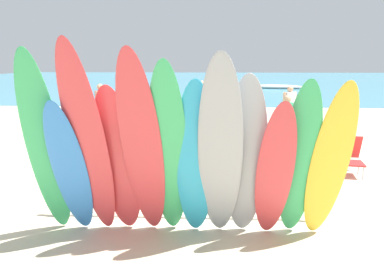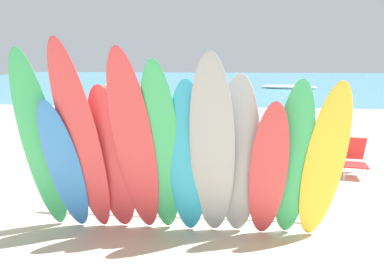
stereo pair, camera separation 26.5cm
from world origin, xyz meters
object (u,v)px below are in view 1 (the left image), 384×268
object	(u,v)px
surfboard_red_3	(119,164)
beachgoer_by_water	(286,119)
surfboard_yellow_11	(329,166)
surfboard_green_5	(169,156)
surfboard_green_10	(299,164)
beachgoer_strolling	(289,105)
beachgoer_near_rack	(101,104)
surfboard_blue_1	(70,171)
beachgoer_photographing	(138,109)
surfboard_rack	(187,181)
surfboard_grey_7	(220,155)
surfboard_red_2	(89,147)
beach_chair_red	(350,155)
beachgoer_midbeach	(202,99)
surfboard_grey_8	(245,161)
surfboard_red_9	(275,174)
distant_boat	(277,87)
surfboard_red_4	(143,152)
surfboard_green_0	(45,149)
surfboard_teal_6	(196,164)

from	to	relation	value
surfboard_red_3	beachgoer_by_water	bearing A→B (deg)	60.01
surfboard_yellow_11	surfboard_green_5	bearing A→B (deg)	178.80
surfboard_red_3	surfboard_green_10	xyz separation A→B (m)	(2.36, -0.03, 0.04)
surfboard_red_3	surfboard_yellow_11	xyz separation A→B (m)	(2.73, -0.06, 0.03)
beachgoer_strolling	beachgoer_near_rack	xyz separation A→B (m)	(-6.37, -0.56, 0.05)
beachgoer_by_water	beachgoer_strolling	size ratio (longest dim) A/B	0.99
surfboard_blue_1	beachgoer_photographing	size ratio (longest dim) A/B	1.36
surfboard_rack	surfboard_grey_7	size ratio (longest dim) A/B	1.48
surfboard_red_2	beach_chair_red	size ratio (longest dim) A/B	3.48
beachgoer_strolling	beachgoer_midbeach	size ratio (longest dim) A/B	0.94
surfboard_grey_8	surfboard_green_10	distance (m)	0.69
surfboard_grey_8	surfboard_red_9	size ratio (longest dim) A/B	1.13
beachgoer_by_water	beachgoer_midbeach	distance (m)	4.60
surfboard_red_2	surfboard_grey_8	xyz separation A→B (m)	(1.99, 0.16, -0.20)
surfboard_green_5	distant_boat	xyz separation A→B (m)	(5.93, 24.24, -1.08)
beachgoer_photographing	surfboard_blue_1	bearing A→B (deg)	26.89
surfboard_blue_1	beachgoer_near_rack	distance (m)	7.50
surfboard_red_4	surfboard_green_0	bearing A→B (deg)	179.58
surfboard_green_5	beachgoer_midbeach	bearing A→B (deg)	87.46
beachgoer_photographing	beachgoer_strolling	xyz separation A→B (m)	(4.94, 1.53, -0.03)
surfboard_grey_8	distant_boat	distance (m)	24.65
surfboard_green_0	beachgoer_midbeach	world-z (taller)	surfboard_green_0
surfboard_red_2	surfboard_red_3	distance (m)	0.46
surfboard_red_3	distant_boat	world-z (taller)	surfboard_red_3
surfboard_red_4	surfboard_green_10	bearing A→B (deg)	8.16
surfboard_green_5	surfboard_grey_8	distance (m)	0.99
surfboard_green_10	surfboard_grey_7	bearing A→B (deg)	-166.29
surfboard_red_2	surfboard_teal_6	size ratio (longest dim) A/B	1.21
surfboard_teal_6	beachgoer_strolling	xyz separation A→B (m)	(2.94, 7.85, -0.26)
surfboard_grey_8	surfboard_yellow_11	bearing A→B (deg)	2.00
beachgoer_by_water	beachgoer_midbeach	size ratio (longest dim) A/B	0.93
surfboard_grey_8	surfboard_red_9	world-z (taller)	surfboard_grey_8
surfboard_green_0	surfboard_teal_6	bearing A→B (deg)	-4.81
surfboard_red_2	surfboard_grey_7	xyz separation A→B (m)	(1.66, -0.01, -0.08)
beach_chair_red	distant_boat	xyz separation A→B (m)	(2.40, 21.11, -0.28)
beachgoer_photographing	beachgoer_midbeach	size ratio (longest dim) A/B	0.97
surfboard_green_5	beachgoer_midbeach	size ratio (longest dim) A/B	1.65
surfboard_teal_6	beachgoer_near_rack	bearing A→B (deg)	113.85
surfboard_blue_1	surfboard_red_3	bearing A→B (deg)	8.83
surfboard_red_2	beachgoer_by_water	world-z (taller)	surfboard_red_2
surfboard_yellow_11	beachgoer_near_rack	distance (m)	8.91
surfboard_rack	beachgoer_strolling	bearing A→B (deg)	66.59
surfboard_green_5	surfboard_green_10	bearing A→B (deg)	2.69
surfboard_teal_6	beach_chair_red	world-z (taller)	surfboard_teal_6
beachgoer_midbeach	beachgoer_by_water	bearing A→B (deg)	167.38
surfboard_green_10	beachgoer_midbeach	bearing A→B (deg)	103.22
surfboard_red_2	surfboard_green_5	xyz separation A→B (m)	(1.01, 0.05, -0.12)
surfboard_rack	beachgoer_photographing	size ratio (longest dim) A/B	2.60
beachgoer_strolling	surfboard_green_0	bearing A→B (deg)	-151.85
beach_chair_red	beachgoer_by_water	bearing A→B (deg)	126.40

